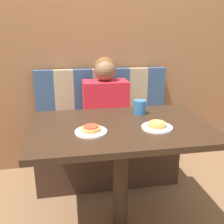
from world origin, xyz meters
TOP-DOWN VIEW (x-y plane):
  - wall_back at (0.00, 0.96)m, footprint 7.00×0.05m
  - booth_seat at (0.00, 0.65)m, footprint 1.21×0.50m
  - booth_backrest at (0.00, 0.87)m, footprint 1.21×0.07m
  - dining_table at (0.00, 0.00)m, footprint 1.08×0.73m
  - person at (0.00, 0.66)m, footprint 0.38×0.22m
  - plate_left at (-0.19, -0.10)m, footprint 0.18×0.18m
  - plate_right at (0.19, -0.10)m, footprint 0.18×0.18m
  - pizza_left at (-0.19, -0.10)m, footprint 0.11×0.11m
  - pizza_right at (0.19, -0.10)m, footprint 0.11×0.11m
  - drinking_cup at (0.17, 0.19)m, footprint 0.09×0.09m

SIDE VIEW (x-z plane):
  - booth_seat at x=0.00m, z-range 0.00..0.42m
  - dining_table at x=0.00m, z-range 0.28..1.04m
  - booth_backrest at x=0.00m, z-range 0.42..0.98m
  - person at x=0.00m, z-range 0.40..1.08m
  - plate_left at x=-0.19m, z-range 0.75..0.77m
  - plate_right at x=0.19m, z-range 0.75..0.77m
  - pizza_left at x=-0.19m, z-range 0.77..0.79m
  - pizza_right at x=0.19m, z-range 0.77..0.79m
  - drinking_cup at x=0.17m, z-range 0.75..0.85m
  - wall_back at x=0.00m, z-range 0.00..2.60m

